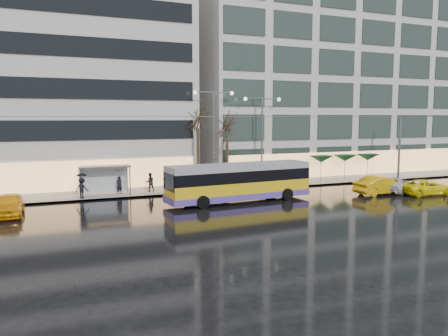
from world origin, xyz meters
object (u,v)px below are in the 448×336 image
trolleybus (239,183)px  street_lamp_near (214,126)px  bus_shelter (100,174)px  taxi_a (9,205)px

trolleybus → street_lamp_near: street_lamp_near is taller
trolleybus → street_lamp_near: bearing=88.1°
trolleybus → bus_shelter: (-10.17, 6.35, 0.46)m
bus_shelter → taxi_a: size_ratio=0.94×
bus_shelter → trolleybus: bearing=-32.0°
bus_shelter → taxi_a: (-6.62, -5.21, -1.20)m
bus_shelter → street_lamp_near: street_lamp_near is taller
bus_shelter → street_lamp_near: size_ratio=0.47×
street_lamp_near → taxi_a: 18.56m
bus_shelter → street_lamp_near: 11.14m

